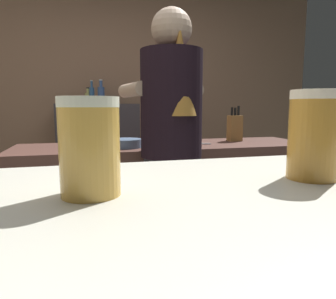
{
  "coord_description": "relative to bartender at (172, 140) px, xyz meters",
  "views": [
    {
      "loc": [
        -0.21,
        -1.41,
        1.15
      ],
      "look_at": [
        -0.03,
        -0.75,
        1.06
      ],
      "focal_mm": 32.61,
      "sensor_mm": 36.0,
      "label": 1
    }
  ],
  "objects": [
    {
      "name": "wall_back",
      "position": [
        -0.25,
        1.97,
        0.38
      ],
      "size": [
        5.2,
        0.1,
        2.7
      ],
      "primitive_type": "cube",
      "color": "#9B745A",
      "rests_on": "ground"
    },
    {
      "name": "prep_counter",
      "position": [
        0.1,
        0.46,
        -0.53
      ],
      "size": [
        2.1,
        0.6,
        0.89
      ],
      "primitive_type": "cube",
      "color": "brown",
      "rests_on": "ground"
    },
    {
      "name": "back_shelf",
      "position": [
        -0.34,
        1.69,
        -0.38
      ],
      "size": [
        0.84,
        0.36,
        1.19
      ],
      "primitive_type": "cube",
      "color": "#3F3B40",
      "rests_on": "ground"
    },
    {
      "name": "bartender",
      "position": [
        0.0,
        0.0,
        0.0
      ],
      "size": [
        0.47,
        0.54,
        1.68
      ],
      "rotation": [
        0.0,
        0.0,
        1.75
      ],
      "color": "#36373F",
      "rests_on": "ground"
    },
    {
      "name": "knife_block",
      "position": [
        0.66,
        0.54,
        0.02
      ],
      "size": [
        0.1,
        0.08,
        0.27
      ],
      "color": "olive",
      "rests_on": "prep_counter"
    },
    {
      "name": "mixing_bowl",
      "position": [
        -0.21,
        0.36,
        -0.05
      ],
      "size": [
        0.21,
        0.21,
        0.06
      ],
      "primitive_type": "cylinder",
      "color": "slate",
      "rests_on": "prep_counter"
    },
    {
      "name": "chefs_knife",
      "position": [
        0.28,
        0.41,
        -0.08
      ],
      "size": [
        0.24,
        0.07,
        0.01
      ],
      "primitive_type": "cube",
      "rotation": [
        0.0,
        0.0,
        -0.16
      ],
      "color": "silver",
      "rests_on": "prep_counter"
    },
    {
      "name": "pint_glass_near",
      "position": [
        -0.45,
        -1.23,
        0.13
      ],
      "size": [
        0.08,
        0.08,
        0.13
      ],
      "color": "gold",
      "rests_on": "bar_counter"
    },
    {
      "name": "pint_glass_far",
      "position": [
        -0.11,
        -1.23,
        0.14
      ],
      "size": [
        0.08,
        0.08,
        0.14
      ],
      "color": "#BE8431",
      "rests_on": "bar_counter"
    },
    {
      "name": "bottle_vinegar",
      "position": [
        -0.3,
        1.65,
        0.31
      ],
      "size": [
        0.07,
        0.07,
        0.25
      ],
      "color": "#3B5B97",
      "rests_on": "back_shelf"
    },
    {
      "name": "bottle_olive_oil",
      "position": [
        -0.4,
        1.7,
        0.31
      ],
      "size": [
        0.05,
        0.05,
        0.24
      ],
      "color": "#356297",
      "rests_on": "back_shelf"
    },
    {
      "name": "bottle_soy",
      "position": [
        -0.43,
        1.78,
        0.28
      ],
      "size": [
        0.07,
        0.07,
        0.17
      ],
      "color": "#D2D47A",
      "rests_on": "back_shelf"
    }
  ]
}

